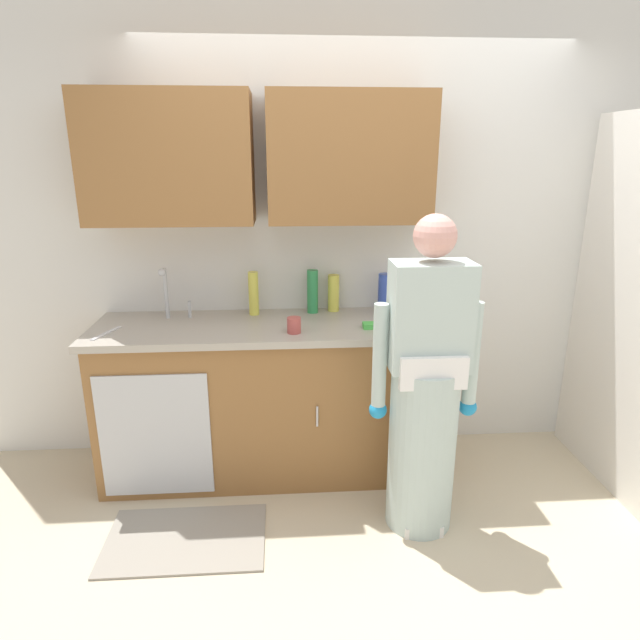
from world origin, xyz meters
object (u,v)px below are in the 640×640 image
bottle_dish_liquid (333,293)px  bottle_soap (385,293)px  bottle_water_short (254,293)px  sink (170,327)px  cup_by_sink (294,325)px  sponge (373,325)px  person_at_sink (425,402)px  bottle_water_tall (313,291)px  knife_on_counter (106,333)px

bottle_dish_liquid → bottle_soap: 0.31m
bottle_soap → bottle_water_short: bearing=-179.5°
sink → cup_by_sink: size_ratio=5.77×
sponge → person_at_sink: bearing=-66.8°
bottle_soap → sponge: 0.36m
sink → bottle_water_short: (0.47, 0.18, 0.15)m
person_at_sink → bottle_water_tall: bearing=123.0°
person_at_sink → bottle_water_tall: size_ratio=6.10×
bottle_dish_liquid → bottle_water_short: 0.49m
bottle_water_tall → cup_by_sink: size_ratio=3.06×
sponge → bottle_soap: bearing=69.0°
sink → person_at_sink: (1.34, -0.59, -0.23)m
bottle_dish_liquid → bottle_water_short: size_ratio=0.86×
sink → bottle_dish_liquid: (0.96, 0.23, 0.13)m
bottle_water_tall → sponge: 0.48m
cup_by_sink → sponge: (0.44, 0.05, -0.03)m
person_at_sink → bottle_water_tall: person_at_sink is taller
person_at_sink → cup_by_sink: size_ratio=18.69×
cup_by_sink → bottle_soap: bearing=33.5°
person_at_sink → sponge: size_ratio=14.73×
cup_by_sink → sponge: bearing=6.8°
person_at_sink → bottle_water_tall: (-0.51, 0.79, 0.38)m
person_at_sink → cup_by_sink: bearing=147.9°
bottle_water_short → cup_by_sink: bottle_water_short is taller
bottle_dish_liquid → bottle_soap: size_ratio=0.95×
person_at_sink → bottle_dish_liquid: (-0.38, 0.82, 0.36)m
knife_on_counter → sponge: (1.46, -0.00, 0.01)m
bottle_water_tall → knife_on_counter: bearing=-163.7°
sink → bottle_water_tall: bearing=13.6°
sink → knife_on_counter: (-0.32, -0.13, 0.02)m
bottle_water_short → bottle_water_tall: 0.36m
person_at_sink → bottle_dish_liquid: person_at_sink is taller
person_at_sink → knife_on_counter: person_at_sink is taller
sink → cup_by_sink: sink is taller
bottle_water_short → sponge: bottle_water_short is taller
knife_on_counter → bottle_dish_liquid: bearing=125.6°
cup_by_sink → bottle_dish_liquid: bearing=58.6°
cup_by_sink → sponge: 0.45m
bottle_dish_liquid → cup_by_sink: (-0.25, -0.42, -0.07)m
knife_on_counter → sponge: sponge is taller
sink → bottle_dish_liquid: bearing=13.4°
bottle_water_tall → sponge: size_ratio=2.42×
bottle_soap → knife_on_counter: bottle_soap is taller
sink → bottle_water_tall: (0.83, 0.20, 0.15)m
cup_by_sink → knife_on_counter: bearing=176.9°
person_at_sink → bottle_water_short: bearing=138.6°
bottle_soap → person_at_sink: bearing=-84.9°
bottle_soap → cup_by_sink: size_ratio=2.75×
bottle_soap → cup_by_sink: 0.68m
bottle_water_short → bottle_water_tall: size_ratio=0.99×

